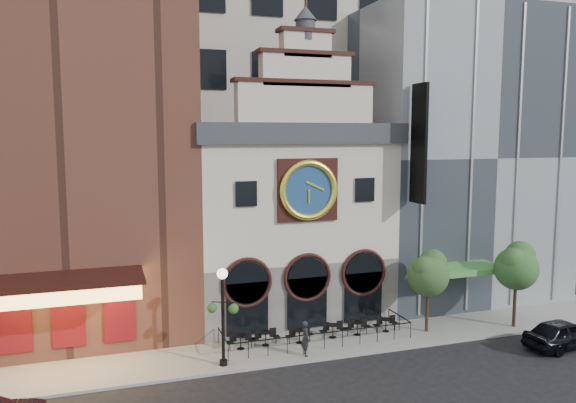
# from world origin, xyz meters

# --- Properties ---
(ground) EXTENTS (120.00, 120.00, 0.00)m
(ground) POSITION_xyz_m (0.00, 0.00, 0.00)
(ground) COLOR black
(ground) RESTS_ON ground
(sidewalk) EXTENTS (44.00, 5.00, 0.15)m
(sidewalk) POSITION_xyz_m (0.00, 2.50, 0.07)
(sidewalk) COLOR gray
(sidewalk) RESTS_ON ground
(clock_building) EXTENTS (12.60, 8.78, 18.65)m
(clock_building) POSITION_xyz_m (0.00, 7.82, 6.69)
(clock_building) COLOR #605E5B
(clock_building) RESTS_ON ground
(theater_building) EXTENTS (14.00, 15.60, 25.00)m
(theater_building) POSITION_xyz_m (-13.00, 9.96, 12.60)
(theater_building) COLOR brown
(theater_building) RESTS_ON ground
(retail_building) EXTENTS (14.00, 14.40, 20.00)m
(retail_building) POSITION_xyz_m (12.99, 9.99, 10.14)
(retail_building) COLOR gray
(retail_building) RESTS_ON ground
(office_tower) EXTENTS (20.00, 16.00, 40.00)m
(office_tower) POSITION_xyz_m (0.00, 20.00, 20.00)
(office_tower) COLOR #BBB8A8
(office_tower) RESTS_ON ground
(cafe_railing) EXTENTS (10.60, 2.60, 0.90)m
(cafe_railing) POSITION_xyz_m (0.00, 2.50, 0.60)
(cafe_railing) COLOR black
(cafe_railing) RESTS_ON sidewalk
(bistro_0) EXTENTS (1.58, 0.68, 0.90)m
(bistro_0) POSITION_xyz_m (-4.31, 2.61, 0.61)
(bistro_0) COLOR black
(bistro_0) RESTS_ON sidewalk
(bistro_1) EXTENTS (1.58, 0.68, 0.90)m
(bistro_1) POSITION_xyz_m (-2.89, 2.69, 0.61)
(bistro_1) COLOR black
(bistro_1) RESTS_ON sidewalk
(bistro_2) EXTENTS (1.58, 0.68, 0.90)m
(bistro_2) POSITION_xyz_m (-0.99, 2.44, 0.61)
(bistro_2) COLOR black
(bistro_2) RESTS_ON sidewalk
(bistro_3) EXTENTS (1.58, 0.68, 0.90)m
(bistro_3) POSITION_xyz_m (1.09, 2.63, 0.61)
(bistro_3) COLOR black
(bistro_3) RESTS_ON sidewalk
(bistro_4) EXTENTS (1.58, 0.68, 0.90)m
(bistro_4) POSITION_xyz_m (2.60, 2.57, 0.61)
(bistro_4) COLOR black
(bistro_4) RESTS_ON sidewalk
(bistro_5) EXTENTS (1.58, 0.68, 0.90)m
(bistro_5) POSITION_xyz_m (4.45, 2.57, 0.61)
(bistro_5) COLOR black
(bistro_5) RESTS_ON sidewalk
(car_right) EXTENTS (4.92, 2.41, 1.61)m
(car_right) POSITION_xyz_m (12.68, -2.43, 0.81)
(car_right) COLOR black
(car_right) RESTS_ON ground
(pedestrian) EXTENTS (0.47, 0.69, 1.86)m
(pedestrian) POSITION_xyz_m (-1.28, 0.69, 1.08)
(pedestrian) COLOR black
(pedestrian) RESTS_ON sidewalk
(lamppost) EXTENTS (1.50, 0.96, 4.99)m
(lamppost) POSITION_xyz_m (-5.63, 0.80, 3.24)
(lamppost) COLOR black
(lamppost) RESTS_ON sidewalk
(tree_left) EXTENTS (2.51, 2.41, 4.83)m
(tree_left) POSITION_xyz_m (6.80, 1.90, 3.69)
(tree_left) COLOR #382619
(tree_left) RESTS_ON sidewalk
(tree_right) EXTENTS (2.68, 2.58, 5.16)m
(tree_right) POSITION_xyz_m (12.27, 0.97, 3.93)
(tree_right) COLOR #382619
(tree_right) RESTS_ON sidewalk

